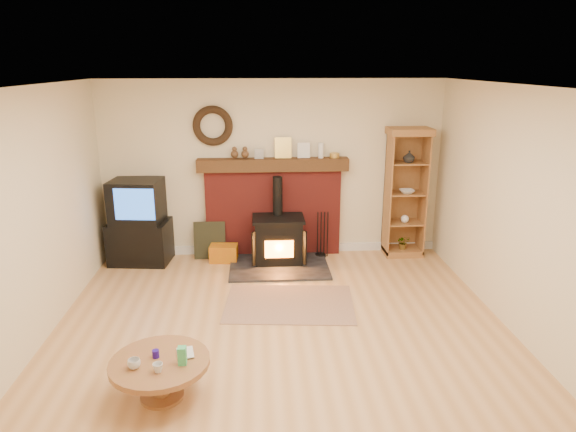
{
  "coord_description": "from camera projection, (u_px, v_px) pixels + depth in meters",
  "views": [
    {
      "loc": [
        -0.24,
        -4.71,
        2.81
      ],
      "look_at": [
        0.12,
        1.0,
        1.1
      ],
      "focal_mm": 32.0,
      "sensor_mm": 36.0,
      "label": 1
    }
  ],
  "objects": [
    {
      "name": "ground",
      "position": [
        283.0,
        345.0,
        5.32
      ],
      "size": [
        5.5,
        5.5,
        0.0
      ],
      "primitive_type": "plane",
      "color": "tan",
      "rests_on": "ground"
    },
    {
      "name": "room_shell",
      "position": [
        280.0,
        182.0,
        4.92
      ],
      "size": [
        5.02,
        5.52,
        2.61
      ],
      "color": "beige",
      "rests_on": "ground"
    },
    {
      "name": "chimney_breast",
      "position": [
        273.0,
        203.0,
        7.64
      ],
      "size": [
        2.2,
        0.22,
        1.78
      ],
      "color": "maroon",
      "rests_on": "ground"
    },
    {
      "name": "wood_stove",
      "position": [
        278.0,
        242.0,
        7.4
      ],
      "size": [
        1.4,
        1.0,
        1.25
      ],
      "color": "black",
      "rests_on": "ground"
    },
    {
      "name": "area_rug",
      "position": [
        289.0,
        304.0,
        6.22
      ],
      "size": [
        1.63,
        1.19,
        0.01
      ],
      "primitive_type": "cube",
      "rotation": [
        0.0,
        0.0,
        -0.09
      ],
      "color": "brown",
      "rests_on": "ground"
    },
    {
      "name": "tv_unit",
      "position": [
        139.0,
        223.0,
        7.39
      ],
      "size": [
        0.9,
        0.67,
        1.23
      ],
      "color": "black",
      "rests_on": "ground"
    },
    {
      "name": "curio_cabinet",
      "position": [
        405.0,
        193.0,
        7.6
      ],
      "size": [
        0.62,
        0.44,
        1.92
      ],
      "color": "brown",
      "rests_on": "ground"
    },
    {
      "name": "firelog_box",
      "position": [
        224.0,
        253.0,
        7.53
      ],
      "size": [
        0.42,
        0.28,
        0.25
      ],
      "primitive_type": "cube",
      "rotation": [
        0.0,
        0.0,
        -0.08
      ],
      "color": "#C49D0E",
      "rests_on": "ground"
    },
    {
      "name": "leaning_painting",
      "position": [
        210.0,
        240.0,
        7.62
      ],
      "size": [
        0.46,
        0.12,
        0.55
      ],
      "primitive_type": "cube",
      "rotation": [
        -0.17,
        0.0,
        0.0
      ],
      "color": "black",
      "rests_on": "ground"
    },
    {
      "name": "fire_tools",
      "position": [
        321.0,
        247.0,
        7.71
      ],
      "size": [
        0.19,
        0.16,
        0.7
      ],
      "color": "black",
      "rests_on": "ground"
    },
    {
      "name": "coffee_table",
      "position": [
        160.0,
        367.0,
        4.4
      ],
      "size": [
        0.86,
        0.86,
        0.53
      ],
      "color": "brown",
      "rests_on": "ground"
    }
  ]
}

